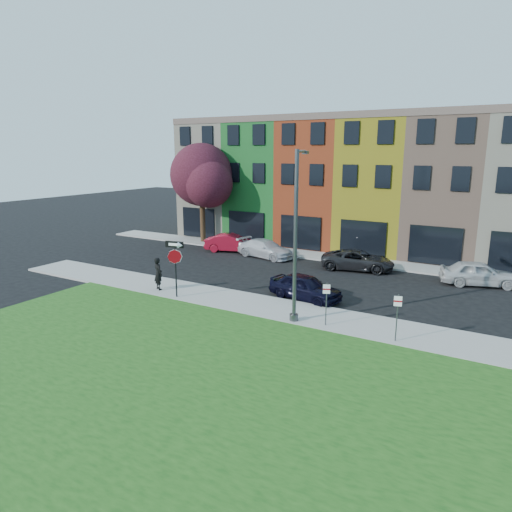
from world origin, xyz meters
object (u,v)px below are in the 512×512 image
Objects in this scene: stop_sign at (175,257)px; sedan_near at (305,287)px; man at (158,274)px; street_lamp at (296,237)px.

stop_sign is 7.07m from sedan_near.
stop_sign is 2.19m from man.
stop_sign reaches higher than sedan_near.
stop_sign is 1.65× the size of man.
street_lamp reaches higher than man.
sedan_near is at bearing -135.01° from man.
man is 8.23m from sedan_near.
sedan_near is (7.71, 2.87, -0.35)m from man.
sedan_near is 4.69m from street_lamp.
stop_sign is at bearing -172.54° from man.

